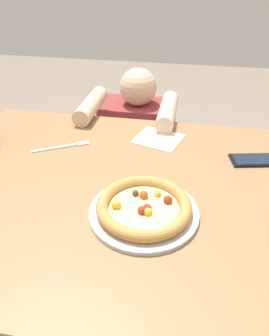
{
  "coord_description": "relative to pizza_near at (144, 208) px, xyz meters",
  "views": [
    {
      "loc": [
        0.18,
        -0.73,
        1.31
      ],
      "look_at": [
        0.04,
        0.06,
        0.78
      ],
      "focal_mm": 34.37,
      "sensor_mm": 36.0,
      "label": 1
    }
  ],
  "objects": [
    {
      "name": "ground_plane",
      "position": [
        -0.09,
        0.1,
        -0.77
      ],
      "size": [
        8.0,
        8.0,
        0.0
      ],
      "primitive_type": "plane",
      "color": "gray"
    },
    {
      "name": "dining_table",
      "position": [
        -0.09,
        0.1,
        -0.13
      ],
      "size": [
        1.22,
        0.93,
        0.75
      ],
      "color": "#936D47",
      "rests_on": "ground"
    },
    {
      "name": "pizza_near",
      "position": [
        0.0,
        0.0,
        0.0
      ],
      "size": [
        0.29,
        0.29,
        0.04
      ],
      "color": "#B7B7BC",
      "rests_on": "dining_table"
    },
    {
      "name": "paper_napkin",
      "position": [
        -0.01,
        0.41,
        -0.02
      ],
      "size": [
        0.19,
        0.18,
        0.0
      ],
      "primitive_type": "cube",
      "rotation": [
        0.0,
        0.0,
        -0.29
      ],
      "color": "white",
      "rests_on": "dining_table"
    },
    {
      "name": "fork",
      "position": [
        -0.33,
        0.3,
        -0.02
      ],
      "size": [
        0.18,
        0.12,
        0.0
      ],
      "color": "silver",
      "rests_on": "dining_table"
    },
    {
      "name": "cell_phone",
      "position": [
        0.31,
        0.32,
        -0.02
      ],
      "size": [
        0.16,
        0.1,
        0.01
      ],
      "color": "black",
      "rests_on": "dining_table"
    },
    {
      "name": "diner_seated",
      "position": [
        -0.16,
        0.81,
        -0.36
      ],
      "size": [
        0.39,
        0.51,
        0.88
      ],
      "color": "#333847",
      "rests_on": "ground"
    }
  ]
}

